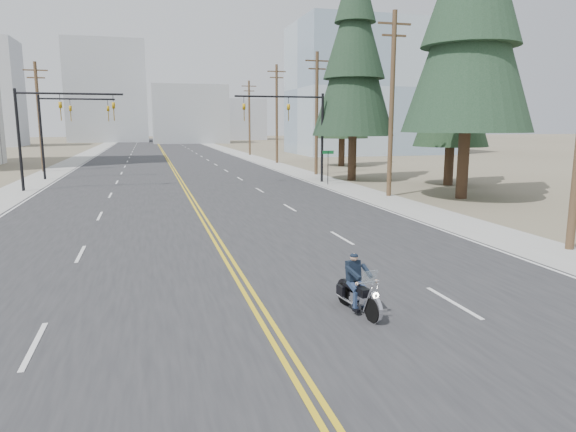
# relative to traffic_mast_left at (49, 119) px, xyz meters

# --- Properties ---
(ground_plane) EXTENTS (400.00, 400.00, 0.00)m
(ground_plane) POSITION_rel_traffic_mast_left_xyz_m (8.98, -32.00, -4.94)
(ground_plane) COLOR #776D56
(ground_plane) RESTS_ON ground
(road) EXTENTS (20.00, 200.00, 0.01)m
(road) POSITION_rel_traffic_mast_left_xyz_m (8.98, 38.00, -4.93)
(road) COLOR #303033
(road) RESTS_ON ground
(sidewalk_left) EXTENTS (3.00, 200.00, 0.01)m
(sidewalk_left) POSITION_rel_traffic_mast_left_xyz_m (-2.52, 38.00, -4.93)
(sidewalk_left) COLOR #A5A5A0
(sidewalk_left) RESTS_ON ground
(sidewalk_right) EXTENTS (3.00, 200.00, 0.01)m
(sidewalk_right) POSITION_rel_traffic_mast_left_xyz_m (20.48, 38.00, -4.93)
(sidewalk_right) COLOR #A5A5A0
(sidewalk_right) RESTS_ON ground
(traffic_mast_left) EXTENTS (7.10, 0.26, 7.00)m
(traffic_mast_left) POSITION_rel_traffic_mast_left_xyz_m (0.00, 0.00, 0.00)
(traffic_mast_left) COLOR black
(traffic_mast_left) RESTS_ON ground
(traffic_mast_right) EXTENTS (7.10, 0.26, 7.00)m
(traffic_mast_right) POSITION_rel_traffic_mast_left_xyz_m (17.95, 0.00, 0.00)
(traffic_mast_right) COLOR black
(traffic_mast_right) RESTS_ON ground
(traffic_mast_far) EXTENTS (6.10, 0.26, 7.00)m
(traffic_mast_far) POSITION_rel_traffic_mast_left_xyz_m (-0.33, 8.00, -0.06)
(traffic_mast_far) COLOR black
(traffic_mast_far) RESTS_ON ground
(street_sign) EXTENTS (0.90, 0.06, 2.62)m
(street_sign) POSITION_rel_traffic_mast_left_xyz_m (19.78, -2.00, -3.13)
(street_sign) COLOR black
(street_sign) RESTS_ON ground
(utility_pole_b) EXTENTS (2.20, 0.30, 11.50)m
(utility_pole_b) POSITION_rel_traffic_mast_left_xyz_m (21.48, -9.00, 1.05)
(utility_pole_b) COLOR brown
(utility_pole_b) RESTS_ON ground
(utility_pole_c) EXTENTS (2.20, 0.30, 11.00)m
(utility_pole_c) POSITION_rel_traffic_mast_left_xyz_m (21.48, 6.00, 0.79)
(utility_pole_c) COLOR brown
(utility_pole_c) RESTS_ON ground
(utility_pole_d) EXTENTS (2.20, 0.30, 11.50)m
(utility_pole_d) POSITION_rel_traffic_mast_left_xyz_m (21.48, 21.00, 1.05)
(utility_pole_d) COLOR brown
(utility_pole_d) RESTS_ON ground
(utility_pole_e) EXTENTS (2.20, 0.30, 11.00)m
(utility_pole_e) POSITION_rel_traffic_mast_left_xyz_m (21.48, 38.00, 0.79)
(utility_pole_e) COLOR brown
(utility_pole_e) RESTS_ON ground
(utility_pole_left) EXTENTS (2.20, 0.30, 10.50)m
(utility_pole_left) POSITION_rel_traffic_mast_left_xyz_m (-3.52, 16.00, 0.54)
(utility_pole_left) COLOR brown
(utility_pole_left) RESTS_ON ground
(glass_building) EXTENTS (24.00, 16.00, 20.00)m
(glass_building) POSITION_rel_traffic_mast_left_xyz_m (40.98, 38.00, 5.06)
(glass_building) COLOR #9EB5CC
(glass_building) RESTS_ON ground
(haze_bldg_b) EXTENTS (18.00, 14.00, 14.00)m
(haze_bldg_b) POSITION_rel_traffic_mast_left_xyz_m (16.98, 93.00, 2.06)
(haze_bldg_b) COLOR #ADB2B7
(haze_bldg_b) RESTS_ON ground
(haze_bldg_c) EXTENTS (16.00, 12.00, 18.00)m
(haze_bldg_c) POSITION_rel_traffic_mast_left_xyz_m (48.98, 78.00, 4.06)
(haze_bldg_c) COLOR #B7BCC6
(haze_bldg_c) RESTS_ON ground
(haze_bldg_d) EXTENTS (20.00, 15.00, 26.00)m
(haze_bldg_d) POSITION_rel_traffic_mast_left_xyz_m (-3.02, 108.00, 8.06)
(haze_bldg_d) COLOR #ADB2B7
(haze_bldg_d) RESTS_ON ground
(haze_bldg_e) EXTENTS (14.00, 14.00, 12.00)m
(haze_bldg_e) POSITION_rel_traffic_mast_left_xyz_m (33.98, 118.00, 1.06)
(haze_bldg_e) COLOR #B7BCC6
(haze_bldg_e) RESTS_ON ground
(motorcyclist) EXTENTS (1.06, 1.97, 1.46)m
(motorcyclist) POSITION_rel_traffic_mast_left_xyz_m (11.31, -27.99, -4.20)
(motorcyclist) COLOR black
(motorcyclist) RESTS_ON ground
(conifer_near) EXTENTS (7.80, 7.80, 20.64)m
(conifer_near) POSITION_rel_traffic_mast_left_xyz_m (25.41, -11.16, 6.91)
(conifer_near) COLOR #382619
(conifer_near) RESTS_ON ground
(conifer_mid) EXTENTS (5.56, 5.56, 14.82)m
(conifer_mid) POSITION_rel_traffic_mast_left_xyz_m (28.66, -4.54, 3.57)
(conifer_mid) COLOR #382619
(conifer_mid) RESTS_ON ground
(conifer_tall) EXTENTS (6.65, 6.65, 18.48)m
(conifer_tall) POSITION_rel_traffic_mast_left_xyz_m (22.86, 0.71, 5.68)
(conifer_tall) COLOR #382619
(conifer_tall) RESTS_ON ground
(conifer_far) EXTENTS (5.78, 5.78, 15.49)m
(conifer_far) POSITION_rel_traffic_mast_left_xyz_m (27.36, 14.77, 3.95)
(conifer_far) COLOR #382619
(conifer_far) RESTS_ON ground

